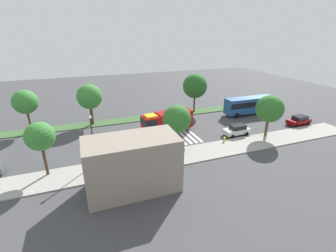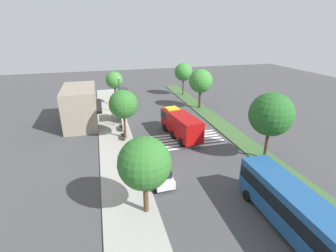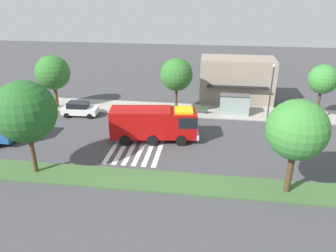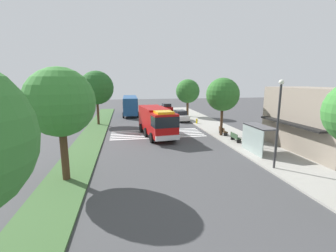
% 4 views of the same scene
% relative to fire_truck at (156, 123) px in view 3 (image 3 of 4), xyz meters
% --- Properties ---
extents(ground_plane, '(120.00, 120.00, 0.00)m').
position_rel_fire_truck_xyz_m(ground_plane, '(1.15, 0.22, -1.94)').
color(ground_plane, '#424244').
extents(sidewalk, '(60.00, 4.62, 0.14)m').
position_rel_fire_truck_xyz_m(sidewalk, '(1.15, 8.89, -1.87)').
color(sidewalk, '#9E9B93').
rests_on(sidewalk, ground_plane).
extents(median_strip, '(60.00, 3.00, 0.14)m').
position_rel_fire_truck_xyz_m(median_strip, '(1.15, -7.64, -1.87)').
color(median_strip, '#3D6033').
rests_on(median_strip, ground_plane).
extents(crosswalk, '(4.95, 11.45, 0.01)m').
position_rel_fire_truck_xyz_m(crosswalk, '(-1.60, 0.22, -1.93)').
color(crosswalk, silver).
rests_on(crosswalk, ground_plane).
extents(fire_truck, '(9.08, 3.75, 3.40)m').
position_rel_fire_truck_xyz_m(fire_truck, '(0.00, 0.00, 0.00)').
color(fire_truck, '#A50C0C').
rests_on(fire_truck, ground_plane).
extents(parked_car_mid, '(4.35, 2.18, 1.74)m').
position_rel_fire_truck_xyz_m(parked_car_mid, '(-10.41, 5.38, -1.05)').
color(parked_car_mid, silver).
rests_on(parked_car_mid, ground_plane).
extents(bus_stop_shelter, '(3.50, 1.40, 2.46)m').
position_rel_fire_truck_xyz_m(bus_stop_shelter, '(8.22, 7.87, -0.05)').
color(bus_stop_shelter, '#4C4C51').
rests_on(bus_stop_shelter, sidewalk).
extents(bench_near_shelter, '(1.60, 0.50, 0.90)m').
position_rel_fire_truck_xyz_m(bench_near_shelter, '(4.22, 7.90, -1.34)').
color(bench_near_shelter, '#2D472D').
rests_on(bench_near_shelter, sidewalk).
extents(bench_west_of_shelter, '(1.60, 0.50, 0.90)m').
position_rel_fire_truck_xyz_m(bench_west_of_shelter, '(0.93, 7.90, -1.34)').
color(bench_west_of_shelter, '#4C3823').
rests_on(bench_west_of_shelter, sidewalk).
extents(street_lamp, '(0.36, 0.36, 6.51)m').
position_rel_fire_truck_xyz_m(street_lamp, '(12.10, 7.18, 2.02)').
color(street_lamp, '#2D2D30').
rests_on(street_lamp, sidewalk).
extents(storefront_building, '(9.64, 5.62, 5.95)m').
position_rel_fire_truck_xyz_m(storefront_building, '(8.63, 13.61, 1.04)').
color(storefront_building, gray).
rests_on(storefront_building, ground_plane).
extents(sidewalk_tree_far_west, '(4.27, 4.27, 6.70)m').
position_rel_fire_truck_xyz_m(sidewalk_tree_far_west, '(-14.38, 7.58, 2.75)').
color(sidewalk_tree_far_west, '#513823').
rests_on(sidewalk_tree_far_west, sidewalk).
extents(sidewalk_tree_west, '(3.86, 3.86, 6.78)m').
position_rel_fire_truck_xyz_m(sidewalk_tree_west, '(1.16, 7.58, 3.04)').
color(sidewalk_tree_west, '#47301E').
rests_on(sidewalk_tree_west, sidewalk).
extents(sidewalk_tree_east, '(3.27, 3.27, 6.54)m').
position_rel_fire_truck_xyz_m(sidewalk_tree_east, '(17.64, 7.58, 3.07)').
color(sidewalk_tree_east, '#47301E').
rests_on(sidewalk_tree_east, sidewalk).
extents(median_tree_far_west, '(4.89, 4.89, 7.87)m').
position_rel_fire_truck_xyz_m(median_tree_far_west, '(-9.01, -7.64, 3.62)').
color(median_tree_far_west, '#47301E').
rests_on(median_tree_far_west, median_strip).
extents(median_tree_west, '(4.36, 4.36, 7.30)m').
position_rel_fire_truck_xyz_m(median_tree_west, '(11.43, -7.64, 3.29)').
color(median_tree_west, '#47301E').
rests_on(median_tree_west, median_strip).
extents(fire_hydrant, '(0.28, 0.28, 0.70)m').
position_rel_fire_truck_xyz_m(fire_hydrant, '(-6.99, 7.08, -1.45)').
color(fire_hydrant, gold).
rests_on(fire_hydrant, sidewalk).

